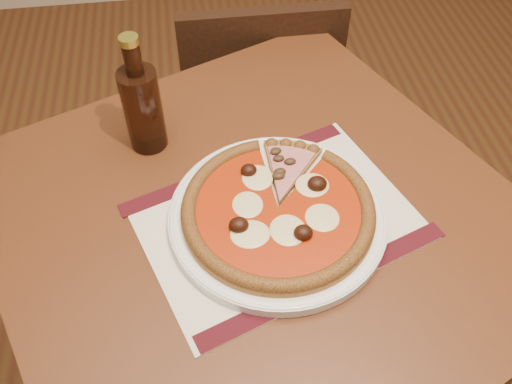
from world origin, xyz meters
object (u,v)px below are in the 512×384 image
(bottle, at_px, (142,106))
(plate, at_px, (278,217))
(table, at_px, (258,249))
(pizza, at_px, (278,209))
(chair_far, at_px, (257,106))

(bottle, bearing_deg, plate, -46.33)
(table, xyz_separation_m, pizza, (0.03, -0.02, 0.13))
(bottle, bearing_deg, table, -48.06)
(table, bearing_deg, chair_far, 81.90)
(plate, relative_size, pizza, 1.14)
(table, bearing_deg, pizza, -33.76)
(pizza, bearing_deg, bottle, 133.66)
(table, relative_size, bottle, 4.76)
(pizza, height_order, bottle, bottle)
(chair_far, distance_m, plate, 0.69)
(table, relative_size, chair_far, 1.30)
(pizza, bearing_deg, plate, 76.75)
(table, distance_m, chair_far, 0.63)
(chair_far, bearing_deg, table, 82.39)
(plate, bearing_deg, pizza, -103.25)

